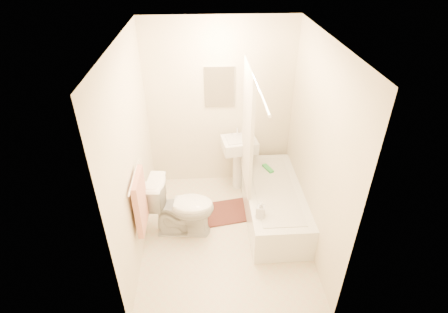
{
  "coord_description": "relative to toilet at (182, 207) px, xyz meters",
  "views": [
    {
      "loc": [
        -0.21,
        -3.19,
        3.21
      ],
      "look_at": [
        0.0,
        0.25,
        1.0
      ],
      "focal_mm": 28.0,
      "sensor_mm": 36.0,
      "label": 1
    }
  ],
  "objects": [
    {
      "name": "floor",
      "position": [
        0.52,
        -0.1,
        -0.39
      ],
      "size": [
        2.4,
        2.4,
        0.0
      ],
      "primitive_type": "plane",
      "color": "beige",
      "rests_on": "ground"
    },
    {
      "name": "ceiling",
      "position": [
        0.52,
        -0.1,
        2.01
      ],
      "size": [
        2.4,
        2.4,
        0.0
      ],
      "primitive_type": "plane",
      "color": "white",
      "rests_on": "ground"
    },
    {
      "name": "wall_back",
      "position": [
        0.52,
        1.1,
        0.81
      ],
      "size": [
        2.0,
        0.02,
        2.4
      ],
      "primitive_type": "cube",
      "color": "beige",
      "rests_on": "ground"
    },
    {
      "name": "wall_left",
      "position": [
        -0.48,
        -0.1,
        0.81
      ],
      "size": [
        0.02,
        2.4,
        2.4
      ],
      "primitive_type": "cube",
      "color": "beige",
      "rests_on": "ground"
    },
    {
      "name": "wall_right",
      "position": [
        1.52,
        -0.1,
        0.81
      ],
      "size": [
        0.02,
        2.4,
        2.4
      ],
      "primitive_type": "cube",
      "color": "beige",
      "rests_on": "ground"
    },
    {
      "name": "mirror",
      "position": [
        0.52,
        1.08,
        1.11
      ],
      "size": [
        0.4,
        0.03,
        0.55
      ],
      "primitive_type": "cube",
      "color": "white",
      "rests_on": "wall_back"
    },
    {
      "name": "curtain_rod",
      "position": [
        0.82,
        -0.0,
        1.61
      ],
      "size": [
        0.03,
        1.7,
        0.03
      ],
      "primitive_type": "cylinder",
      "rotation": [
        1.57,
        0.0,
        0.0
      ],
      "color": "silver",
      "rests_on": "wall_back"
    },
    {
      "name": "shower_curtain",
      "position": [
        0.82,
        0.4,
        0.83
      ],
      "size": [
        0.04,
        0.8,
        1.55
      ],
      "primitive_type": "cube",
      "color": "silver",
      "rests_on": "curtain_rod"
    },
    {
      "name": "towel_bar",
      "position": [
        -0.44,
        -0.35,
        0.71
      ],
      "size": [
        0.02,
        0.6,
        0.02
      ],
      "primitive_type": "cylinder",
      "rotation": [
        1.57,
        0.0,
        0.0
      ],
      "color": "silver",
      "rests_on": "wall_left"
    },
    {
      "name": "towel",
      "position": [
        -0.41,
        -0.35,
        0.39
      ],
      "size": [
        0.06,
        0.45,
        0.66
      ],
      "primitive_type": "cube",
      "color": "#CC7266",
      "rests_on": "towel_bar"
    },
    {
      "name": "toilet_paper",
      "position": [
        -0.41,
        0.02,
        0.31
      ],
      "size": [
        0.11,
        0.12,
        0.12
      ],
      "primitive_type": "cylinder",
      "rotation": [
        0.0,
        1.57,
        0.0
      ],
      "color": "white",
      "rests_on": "wall_left"
    },
    {
      "name": "toilet",
      "position": [
        0.0,
        0.0,
        0.0
      ],
      "size": [
        0.82,
        0.51,
        0.77
      ],
      "primitive_type": "imported",
      "rotation": [
        0.0,
        0.0,
        1.48
      ],
      "color": "white",
      "rests_on": "floor"
    },
    {
      "name": "sink",
      "position": [
        0.77,
        0.85,
        0.07
      ],
      "size": [
        0.51,
        0.43,
        0.91
      ],
      "primitive_type": null,
      "rotation": [
        0.0,
        0.0,
        0.14
      ],
      "color": "white",
      "rests_on": "floor"
    },
    {
      "name": "bathtub",
      "position": [
        1.17,
        0.2,
        -0.16
      ],
      "size": [
        0.7,
        1.61,
        0.45
      ],
      "primitive_type": null,
      "color": "white",
      "rests_on": "floor"
    },
    {
      "name": "bath_mat",
      "position": [
        0.56,
        0.29,
        -0.38
      ],
      "size": [
        0.7,
        0.57,
        0.02
      ],
      "primitive_type": "cube",
      "rotation": [
        0.0,
        0.0,
        0.17
      ],
      "color": "#522A23",
      "rests_on": "floor"
    },
    {
      "name": "soap_bottle",
      "position": [
        0.91,
        -0.3,
        0.17
      ],
      "size": [
        0.12,
        0.12,
        0.21
      ],
      "primitive_type": "imported",
      "rotation": [
        0.0,
        0.0,
        -0.3
      ],
      "color": "silver",
      "rests_on": "bathtub"
    },
    {
      "name": "scrub_brush",
      "position": [
        1.16,
        0.62,
        0.09
      ],
      "size": [
        0.14,
        0.21,
        0.04
      ],
      "primitive_type": "cube",
      "rotation": [
        0.0,
        0.0,
        0.4
      ],
      "color": "green",
      "rests_on": "bathtub"
    }
  ]
}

